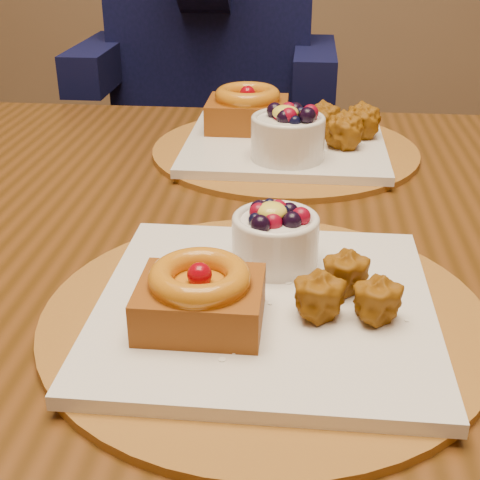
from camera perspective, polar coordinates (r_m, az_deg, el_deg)
name	(u,v)px	position (r m, az deg, el deg)	size (l,w,h in m)	color
dining_table	(276,273)	(0.80, 3.07, -2.86)	(1.60, 0.90, 0.76)	#3E240B
place_setting_near	(263,296)	(0.57, 2.00, -4.81)	(0.38, 0.38, 0.08)	brown
place_setting_far	(283,135)	(0.96, 3.68, 8.93)	(0.38, 0.38, 0.09)	brown
chair_far	(215,177)	(1.73, -2.15, 5.41)	(0.52, 0.52, 0.81)	black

